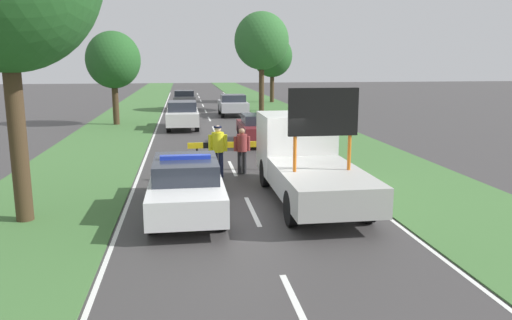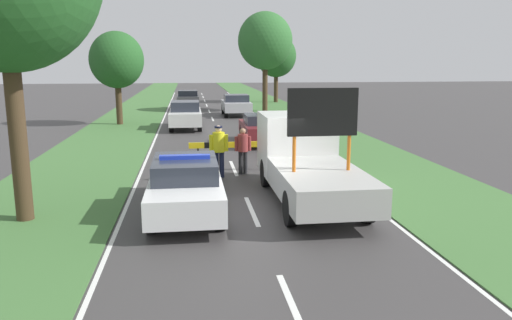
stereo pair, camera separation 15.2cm
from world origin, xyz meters
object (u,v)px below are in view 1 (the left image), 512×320
at_px(police_car, 186,185).
at_px(queued_car_wagon_maroon, 259,128).
at_px(work_truck, 305,159).
at_px(traffic_cone_near_police, 160,172).
at_px(pedestrian_civilian, 242,147).
at_px(queued_car_suv_grey, 184,100).
at_px(traffic_cone_centre_front, 186,162).
at_px(roadside_tree_near_left, 272,56).
at_px(queued_car_van_white, 182,115).
at_px(roadside_tree_near_right, 113,60).
at_px(police_officer, 218,147).
at_px(roadside_tree_mid_left, 262,41).
at_px(road_barrier, 234,147).
at_px(queued_car_sedan_silver, 233,105).

relative_size(police_car, queued_car_wagon_maroon, 1.23).
distance_m(work_truck, traffic_cone_near_police, 5.09).
height_order(pedestrian_civilian, queued_car_suv_grey, pedestrian_civilian).
bearing_deg(traffic_cone_centre_front, work_truck, -51.22).
bearing_deg(traffic_cone_centre_front, roadside_tree_near_left, 74.04).
xyz_separation_m(traffic_cone_centre_front, queued_car_van_white, (-0.10, 11.35, 0.57)).
relative_size(queued_car_van_white, roadside_tree_near_right, 0.79).
height_order(police_officer, pedestrian_civilian, police_officer).
height_order(work_truck, traffic_cone_centre_front, work_truck).
height_order(queued_car_wagon_maroon, roadside_tree_near_left, roadside_tree_near_left).
relative_size(traffic_cone_centre_front, roadside_tree_mid_left, 0.07).
distance_m(police_car, traffic_cone_near_police, 3.88).
height_order(traffic_cone_centre_front, roadside_tree_near_left, roadside_tree_near_left).
xyz_separation_m(roadside_tree_near_left, roadside_tree_near_right, (-12.62, -15.69, -0.42)).
bearing_deg(queued_car_van_white, police_car, 90.29).
height_order(pedestrian_civilian, roadside_tree_mid_left, roadside_tree_mid_left).
xyz_separation_m(police_car, road_barrier, (1.73, 4.78, 0.15)).
bearing_deg(roadside_tree_mid_left, police_car, -103.01).
bearing_deg(police_officer, queued_car_wagon_maroon, -134.18).
xyz_separation_m(police_officer, queued_car_sedan_silver, (2.43, 19.48, -0.25)).
bearing_deg(queued_car_sedan_silver, queued_car_wagon_maroon, 89.94).
bearing_deg(traffic_cone_centre_front, police_officer, -53.93).
height_order(pedestrian_civilian, roadside_tree_near_left, roadside_tree_near_left).
height_order(work_truck, pedestrian_civilian, work_truck).
relative_size(queued_car_wagon_maroon, roadside_tree_near_right, 0.71).
bearing_deg(police_car, queued_car_suv_grey, 89.72).
distance_m(queued_car_van_white, queued_car_suv_grey, 11.77).
relative_size(police_officer, roadside_tree_near_left, 0.28).
distance_m(pedestrian_civilian, roadside_tree_near_left, 31.38).
bearing_deg(pedestrian_civilian, police_officer, -132.07).
height_order(pedestrian_civilian, queued_car_wagon_maroon, pedestrian_civilian).
bearing_deg(police_officer, pedestrian_civilian, -177.21).
relative_size(traffic_cone_near_police, roadside_tree_near_left, 0.09).
height_order(roadside_tree_near_right, roadside_tree_mid_left, roadside_tree_mid_left).
bearing_deg(police_officer, roadside_tree_near_right, -95.70).
bearing_deg(roadside_tree_mid_left, traffic_cone_centre_front, -106.15).
bearing_deg(police_car, roadside_tree_near_right, 102.11).
xyz_separation_m(police_car, queued_car_suv_grey, (0.07, 28.52, 0.08)).
bearing_deg(police_car, queued_car_sedan_silver, 81.27).
xyz_separation_m(work_truck, queued_car_sedan_silver, (0.10, 22.24, -0.31)).
relative_size(police_officer, roadside_tree_mid_left, 0.23).
xyz_separation_m(road_barrier, roadside_tree_mid_left, (4.37, 21.59, 4.52)).
bearing_deg(work_truck, roadside_tree_mid_left, -99.42).
bearing_deg(queued_car_suv_grey, traffic_cone_near_police, 87.88).
relative_size(road_barrier, queued_car_van_white, 0.73).
height_order(queued_car_van_white, queued_car_suv_grey, queued_car_van_white).
relative_size(queued_car_wagon_maroon, roadside_tree_near_left, 0.63).
distance_m(road_barrier, pedestrian_civilian, 0.49).
xyz_separation_m(queued_car_van_white, roadside_tree_mid_left, (6.18, 9.63, 4.59)).
bearing_deg(roadside_tree_mid_left, queued_car_suv_grey, 160.40).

